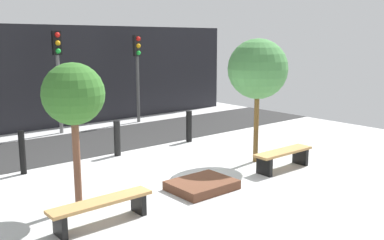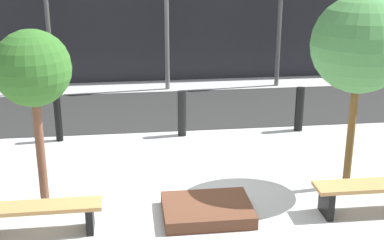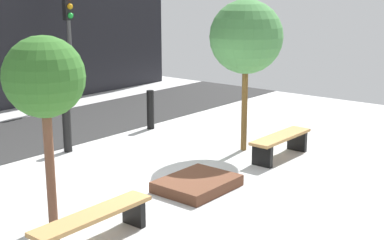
% 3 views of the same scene
% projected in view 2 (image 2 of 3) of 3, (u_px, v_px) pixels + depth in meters
% --- Properties ---
extents(ground_plane, '(18.00, 18.00, 0.00)m').
position_uv_depth(ground_plane, '(200.00, 192.00, 8.78)').
color(ground_plane, '#B4B4B4').
extents(road_strip, '(18.00, 3.20, 0.01)m').
position_uv_depth(road_strip, '(174.00, 109.00, 13.06)').
color(road_strip, '#282828').
rests_on(road_strip, ground).
extents(building_facade, '(16.20, 0.50, 3.64)m').
position_uv_depth(building_facade, '(163.00, 17.00, 15.39)').
color(building_facade, black).
rests_on(building_facade, ground).
extents(bench_left, '(1.86, 0.39, 0.44)m').
position_uv_depth(bench_left, '(35.00, 213.00, 7.44)').
color(bench_left, black).
rests_on(bench_left, ground).
extents(bench_right, '(1.74, 0.43, 0.48)m').
position_uv_depth(bench_right, '(371.00, 192.00, 8.01)').
color(bench_right, black).
rests_on(bench_right, ground).
extents(planter_bed, '(1.32, 1.03, 0.19)m').
position_uv_depth(planter_bed, '(207.00, 210.00, 7.99)').
color(planter_bed, brown).
rests_on(planter_bed, ground).
extents(tree_behind_left_bench, '(1.13, 1.13, 2.74)m').
position_uv_depth(tree_behind_left_bench, '(33.00, 70.00, 7.70)').
color(tree_behind_left_bench, brown).
rests_on(tree_behind_left_bench, ground).
extents(tree_behind_right_bench, '(1.51, 1.51, 3.16)m').
position_uv_depth(tree_behind_right_bench, '(360.00, 45.00, 8.20)').
color(tree_behind_right_bench, brown).
rests_on(tree_behind_right_bench, ground).
extents(bollard_far_left, '(0.14, 0.14, 1.05)m').
position_uv_depth(bollard_far_left, '(58.00, 116.00, 10.85)').
color(bollard_far_left, black).
rests_on(bollard_far_left, ground).
extents(bollard_left, '(0.18, 0.18, 0.96)m').
position_uv_depth(bollard_left, '(182.00, 114.00, 11.17)').
color(bollard_left, black).
rests_on(bollard_left, ground).
extents(bollard_center, '(0.18, 0.18, 0.96)m').
position_uv_depth(bollard_center, '(299.00, 109.00, 11.46)').
color(bollard_center, black).
rests_on(bollard_center, ground).
extents(traffic_light_mid_west, '(0.28, 0.27, 3.41)m').
position_uv_depth(traffic_light_mid_west, '(166.00, 2.00, 14.07)').
color(traffic_light_mid_west, slate).
rests_on(traffic_light_mid_west, ground).
extents(traffic_light_mid_east, '(0.28, 0.27, 3.29)m').
position_uv_depth(traffic_light_mid_east, '(281.00, 4.00, 14.46)').
color(traffic_light_mid_east, '#4A4A4A').
rests_on(traffic_light_mid_east, ground).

